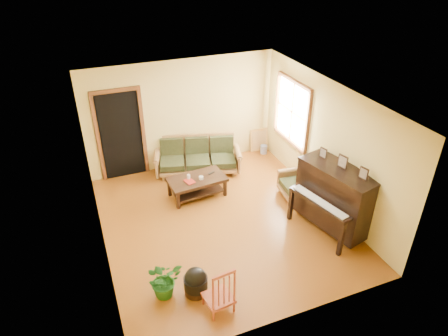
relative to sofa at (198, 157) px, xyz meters
name	(u,v)px	position (x,y,z in m)	size (l,w,h in m)	color
floor	(222,221)	(-0.17, -1.97, -0.42)	(5.00, 5.00, 0.00)	#68340D
doorway	(121,136)	(-1.62, 0.51, 0.60)	(1.08, 0.16, 2.05)	black
window	(292,112)	(2.04, -0.67, 1.08)	(0.12, 1.36, 1.46)	white
sofa	(198,157)	(0.00, 0.00, 0.00)	(1.98, 0.83, 0.85)	olive
coffee_table	(197,187)	(-0.33, -0.92, -0.20)	(1.21, 0.66, 0.44)	black
armchair	(297,182)	(1.64, -1.76, -0.04)	(0.73, 0.76, 0.76)	olive
piano	(335,199)	(1.75, -2.89, 0.23)	(0.87, 1.49, 1.31)	black
footstool	(196,284)	(-1.21, -3.51, -0.24)	(0.38, 0.38, 0.36)	black
red_chair	(218,287)	(-0.98, -3.92, 0.01)	(0.41, 0.45, 0.87)	maroon
leaning_frame	(259,140)	(1.82, 0.46, -0.11)	(0.47, 0.10, 0.63)	gold
ceramic_crock	(264,149)	(1.88, 0.27, -0.31)	(0.18, 0.18, 0.22)	#334499
potted_plant	(164,280)	(-1.67, -3.35, -0.11)	(0.56, 0.48, 0.62)	#1C5618
book	(186,183)	(-0.60, -1.03, 0.03)	(0.18, 0.24, 0.02)	maroon
candle	(189,177)	(-0.50, -0.90, 0.08)	(0.07, 0.07, 0.12)	silver
glass_jar	(201,178)	(-0.25, -0.99, 0.05)	(0.10, 0.10, 0.07)	silver
remote	(211,173)	(0.04, -0.84, 0.03)	(0.16, 0.04, 0.02)	black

